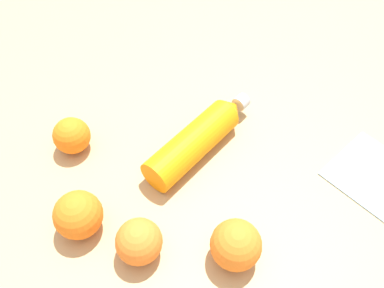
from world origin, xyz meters
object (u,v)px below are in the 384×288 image
Objects in this scene: orange_0 at (72,136)px; orange_1 at (139,242)px; orange_2 at (233,246)px; orange_3 at (78,215)px; water_bottle at (199,138)px; folded_napkin at (376,176)px.

orange_1 is (-0.26, -0.02, 0.00)m from orange_0.
orange_3 is (0.17, 0.19, -0.00)m from orange_2.
orange_1 is 0.15m from orange_2.
orange_2 reaches higher than water_bottle.
folded_napkin is (-0.09, -0.44, -0.03)m from orange_1.
orange_2 reaches higher than folded_napkin.
folded_napkin is at bearing -109.26° from orange_3.
orange_2 is 0.53× the size of folded_napkin.
orange_1 reaches higher than water_bottle.
orange_0 is 0.95× the size of orange_1.
orange_3 is 0.54m from folded_napkin.
orange_2 is 0.32m from folded_napkin.
water_bottle is at bearing -17.57° from orange_2.
orange_1 reaches higher than orange_0.
folded_napkin is (-0.18, -0.51, -0.04)m from orange_3.
orange_2 is 1.00× the size of orange_3.
water_bottle is 3.78× the size of orange_0.
folded_napkin is (-0.22, -0.25, -0.03)m from water_bottle.
orange_1 is at bearing -175.87° from orange_0.
orange_2 reaches higher than orange_1.
orange_0 is 0.88× the size of orange_3.
orange_1 reaches higher than folded_napkin.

